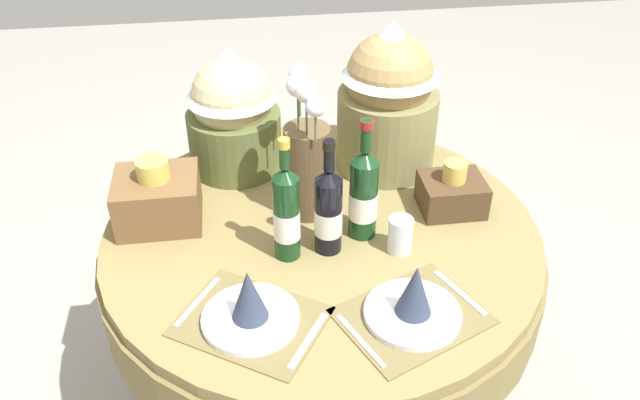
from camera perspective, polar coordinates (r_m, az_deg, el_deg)
name	(u,v)px	position (r m, az deg, el deg)	size (l,w,h in m)	color
ground	(321,400)	(2.45, 0.11, -16.99)	(8.00, 8.00, 0.00)	#9E998E
dining_table	(321,264)	(1.99, 0.13, -5.63)	(1.29, 1.29, 0.77)	olive
place_setting_left	(250,308)	(1.60, -6.13, -9.32)	(0.43, 0.40, 0.16)	brown
place_setting_right	(414,303)	(1.62, 8.16, -8.87)	(0.42, 0.38, 0.16)	brown
flower_vase	(307,158)	(1.87, -1.18, 3.67)	(0.13, 0.25, 0.45)	brown
wine_bottle_left	(328,210)	(1.75, 0.74, -0.91)	(0.08, 0.08, 0.34)	black
wine_bottle_centre	(364,193)	(1.81, 3.81, 0.58)	(0.08, 0.08, 0.37)	#143819
wine_bottle_right	(286,213)	(1.73, -2.94, -1.15)	(0.07, 0.07, 0.36)	#143819
tumbler_near_right	(400,235)	(1.81, 6.99, -3.04)	(0.07, 0.07, 0.11)	silver
gift_tub_back_left	(232,107)	(2.10, -7.64, 8.05)	(0.30, 0.30, 0.41)	#566033
gift_tub_back_right	(389,93)	(2.08, 6.01, 9.27)	(0.32, 0.32, 0.49)	olive
woven_basket_side_left	(158,198)	(1.94, -13.96, 0.19)	(0.24, 0.21, 0.21)	brown
woven_basket_side_right	(452,192)	(1.99, 11.42, 0.66)	(0.19, 0.16, 0.16)	#47331E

